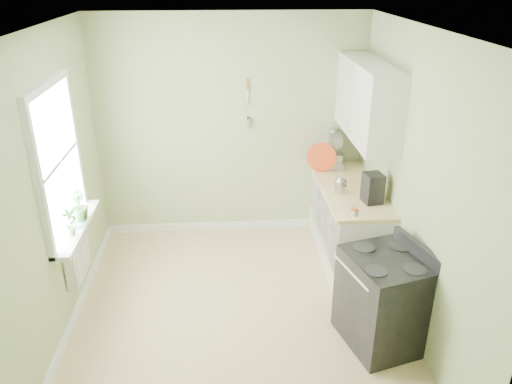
{
  "coord_description": "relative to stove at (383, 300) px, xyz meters",
  "views": [
    {
      "loc": [
        -0.1,
        -3.97,
        3.14
      ],
      "look_at": [
        0.21,
        0.55,
        1.08
      ],
      "focal_mm": 35.0,
      "sensor_mm": 36.0,
      "label": 1
    }
  ],
  "objects": [
    {
      "name": "ceiling",
      "position": [
        -1.28,
        0.43,
        2.27
      ],
      "size": [
        3.2,
        3.6,
        0.02
      ],
      "primitive_type": "cube",
      "color": "white",
      "rests_on": "wall_back"
    },
    {
      "name": "stove",
      "position": [
        0.0,
        0.0,
        0.0
      ],
      "size": [
        0.8,
        0.85,
        0.99
      ],
      "color": "black",
      "rests_on": "floor"
    },
    {
      "name": "window_sill",
      "position": [
        -2.79,
        0.73,
        0.44
      ],
      "size": [
        0.18,
        1.14,
        0.04
      ],
      "primitive_type": "cube",
      "color": "white",
      "rests_on": "wall_left"
    },
    {
      "name": "window",
      "position": [
        -2.86,
        0.73,
        1.11
      ],
      "size": [
        0.06,
        1.14,
        1.44
      ],
      "color": "white",
      "rests_on": "wall_left"
    },
    {
      "name": "countertop",
      "position": [
        0.01,
        1.43,
        0.45
      ],
      "size": [
        0.64,
        1.6,
        0.04
      ],
      "primitive_type": "cube",
      "color": "beige",
      "rests_on": "base_cabinets"
    },
    {
      "name": "wall_back",
      "position": [
        -1.28,
        2.24,
        0.91
      ],
      "size": [
        3.2,
        0.02,
        2.7
      ],
      "primitive_type": "cube",
      "color": "#A9B97E",
      "rests_on": "floor"
    },
    {
      "name": "wall_right",
      "position": [
        0.33,
        0.43,
        0.91
      ],
      "size": [
        0.02,
        3.6,
        2.7
      ],
      "primitive_type": "cube",
      "color": "#A9B97E",
      "rests_on": "floor"
    },
    {
      "name": "kettle",
      "position": [
        -0.15,
        1.26,
        0.56
      ],
      "size": [
        0.19,
        0.11,
        0.19
      ],
      "color": "silver",
      "rests_on": "countertop"
    },
    {
      "name": "plant_b",
      "position": [
        -2.78,
        0.83,
        0.61
      ],
      "size": [
        0.22,
        0.22,
        0.32
      ],
      "primitive_type": "imported",
      "rotation": [
        0.0,
        0.0,
        2.16
      ],
      "color": "#35692B",
      "rests_on": "window_sill"
    },
    {
      "name": "wall_left",
      "position": [
        -2.89,
        0.43,
        0.91
      ],
      "size": [
        0.02,
        3.6,
        2.7
      ],
      "primitive_type": "cube",
      "color": "#A9B97E",
      "rests_on": "floor"
    },
    {
      "name": "coffee_maker",
      "position": [
        0.14,
        1.03,
        0.61
      ],
      "size": [
        0.21,
        0.22,
        0.31
      ],
      "color": "black",
      "rests_on": "countertop"
    },
    {
      "name": "floor",
      "position": [
        -1.28,
        0.43,
        -0.45
      ],
      "size": [
        3.2,
        3.6,
        0.02
      ],
      "primitive_type": "cube",
      "color": "tan",
      "rests_on": "ground"
    },
    {
      "name": "jar",
      "position": [
        -0.11,
        0.73,
        0.51
      ],
      "size": [
        0.07,
        0.07,
        0.08
      ],
      "color": "#B1A68C",
      "rests_on": "countertop"
    },
    {
      "name": "stand_mixer",
      "position": [
        -0.04,
        2.08,
        0.65
      ],
      "size": [
        0.27,
        0.39,
        0.44
      ],
      "color": "#B2B2B7",
      "rests_on": "countertop"
    },
    {
      "name": "plant_a",
      "position": [
        -2.78,
        0.54,
        0.59
      ],
      "size": [
        0.15,
        0.17,
        0.27
      ],
      "primitive_type": "imported",
      "rotation": [
        0.0,
        0.0,
        1.07
      ],
      "color": "#35692B",
      "rests_on": "window_sill"
    },
    {
      "name": "red_tray",
      "position": [
        -0.23,
        1.91,
        0.64
      ],
      "size": [
        0.35,
        0.17,
        0.35
      ],
      "primitive_type": "cylinder",
      "rotation": [
        1.45,
        0.0,
        -0.31
      ],
      "color": "#A83414",
      "rests_on": "countertop"
    },
    {
      "name": "plant_c",
      "position": [
        -2.78,
        0.88,
        0.6
      ],
      "size": [
        0.18,
        0.18,
        0.28
      ],
      "primitive_type": "imported",
      "rotation": [
        0.0,
        0.0,
        4.52
      ],
      "color": "#35692B",
      "rests_on": "window_sill"
    },
    {
      "name": "wall_utensils",
      "position": [
        -1.08,
        2.21,
        1.12
      ],
      "size": [
        0.02,
        0.14,
        0.58
      ],
      "color": "beige",
      "rests_on": "wall_back"
    },
    {
      "name": "base_cabinets",
      "position": [
        0.02,
        1.43,
        -0.01
      ],
      "size": [
        0.6,
        1.6,
        0.87
      ],
      "primitive_type": "cube",
      "color": "white",
      "rests_on": "floor"
    },
    {
      "name": "upper_cabinets",
      "position": [
        0.15,
        1.53,
        1.41
      ],
      "size": [
        0.35,
        1.4,
        0.8
      ],
      "primitive_type": "cube",
      "color": "white",
      "rests_on": "wall_right"
    },
    {
      "name": "radiator",
      "position": [
        -2.82,
        0.68,
        0.11
      ],
      "size": [
        0.12,
        0.5,
        0.35
      ],
      "primitive_type": "cube",
      "color": "white",
      "rests_on": "wall_left"
    }
  ]
}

